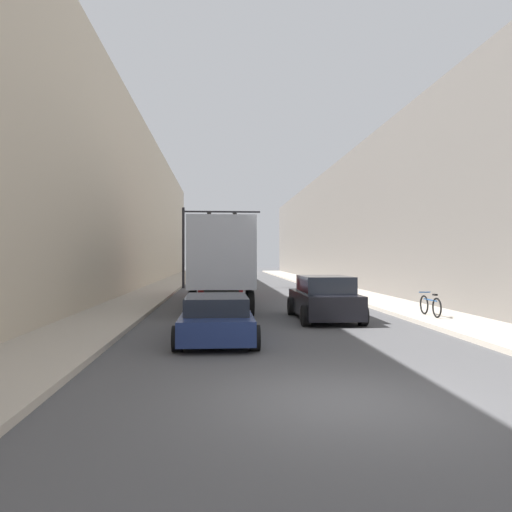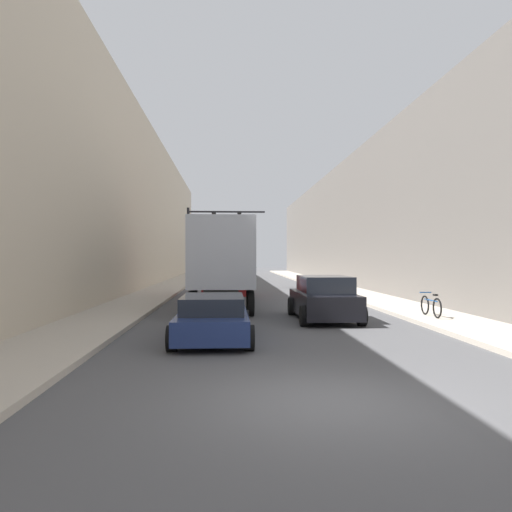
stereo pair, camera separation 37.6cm
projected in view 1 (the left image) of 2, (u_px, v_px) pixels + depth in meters
name	position (u px, v px, depth m)	size (l,w,h in m)	color
ground_plane	(345.00, 402.00, 7.96)	(200.00, 200.00, 0.00)	#4C4C4F
sidewalk_right	(325.00, 286.00, 38.33)	(2.67, 80.00, 0.15)	#B2A899
sidewalk_left	(164.00, 287.00, 37.42)	(2.67, 80.00, 0.15)	#B2A899
building_right	(380.00, 222.00, 38.66)	(6.00, 80.00, 10.00)	#66605B
building_left	(105.00, 205.00, 37.11)	(6.00, 80.00, 12.30)	beige
semi_truck	(221.00, 259.00, 24.60)	(2.60, 13.03, 3.88)	#B2B7C1
sedan_car	(217.00, 318.00, 13.92)	(2.15, 4.71, 1.25)	navy
suv_car	(324.00, 299.00, 18.32)	(2.20, 4.57, 1.62)	black
traffic_signal_gantry	(202.00, 232.00, 37.02)	(5.81, 0.35, 5.99)	black
parked_bicycle	(430.00, 306.00, 18.26)	(0.44, 1.82, 0.86)	black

